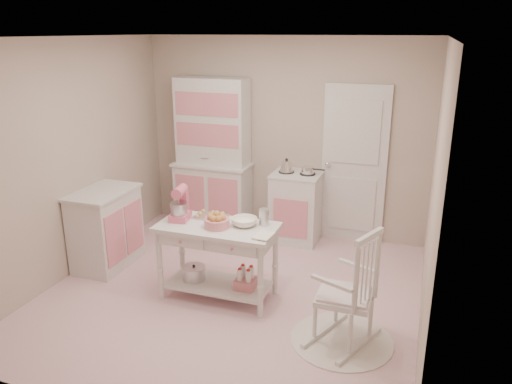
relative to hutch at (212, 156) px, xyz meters
The scene contains 14 objects.
room_shell 2.00m from the hutch, 60.71° to the right, with size 3.84×3.84×2.62m.
door 1.89m from the hutch, ahead, with size 0.82×0.05×2.04m, color silver.
hutch is the anchor object (origin of this frame).
stove 1.33m from the hutch, ahead, with size 0.62×0.57×0.92m, color silver.
base_cabinet 1.75m from the hutch, 114.95° to the right, with size 0.54×0.84×0.92m, color silver.
lace_rug 3.22m from the hutch, 44.20° to the right, with size 0.92×0.92×0.01m, color white.
rocking_chair 3.08m from the hutch, 44.20° to the right, with size 0.48×0.72×1.10m, color silver.
work_table 2.05m from the hutch, 64.77° to the right, with size 1.20×0.60×0.80m, color silver.
stand_mixer 1.79m from the hutch, 76.75° to the right, with size 0.20×0.28×0.34m, color #DD5D7B.
cookie_tray 1.74m from the hutch, 66.73° to the right, with size 0.34×0.24×0.02m, color silver.
bread_basket 2.01m from the hutch, 64.86° to the right, with size 0.25×0.25×0.09m, color #DA7D89.
mixing_bowl 2.01m from the hutch, 57.04° to the right, with size 0.26×0.26×0.08m, color white.
metal_pitcher 2.05m from the hutch, 51.58° to the right, with size 0.10×0.10×0.17m, color silver.
recipe_book 2.29m from the hutch, 55.77° to the right, with size 0.16×0.22×0.02m, color white.
Camera 1 is at (1.79, -4.35, 2.66)m, focal length 35.00 mm.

